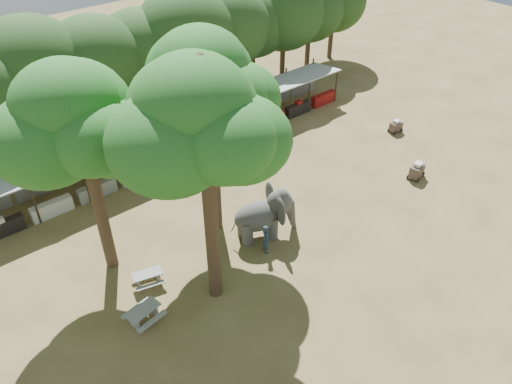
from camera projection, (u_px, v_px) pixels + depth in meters
ground at (331, 259)px, 26.13m from camera, size 100.00×100.00×0.00m
vendor_stalls at (185, 137)px, 34.00m from camera, size 28.00×2.99×2.80m
yard_tree_left at (74, 123)px, 21.02m from camera, size 7.10×6.90×11.02m
yard_tree_center at (199, 125)px, 18.86m from camera, size 7.10×6.90×12.04m
yard_tree_back at (205, 85)px, 23.27m from camera, size 7.10×6.90×11.36m
backdrop_trees at (139, 53)px, 34.61m from camera, size 46.46×5.95×8.33m
elephant at (265, 214)px, 26.90m from camera, size 3.79×2.86×2.82m
handler at (266, 239)px, 26.12m from camera, size 0.69×0.75×1.73m
picnic_table_near at (144, 314)px, 22.58m from camera, size 1.78×1.66×0.79m
picnic_table_far at (148, 277)px, 24.46m from camera, size 1.72×1.62×0.72m
cart_front at (417, 170)px, 31.82m from camera, size 1.29×0.98×1.13m
cart_back at (396, 126)px, 36.62m from camera, size 1.04×0.73×0.96m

